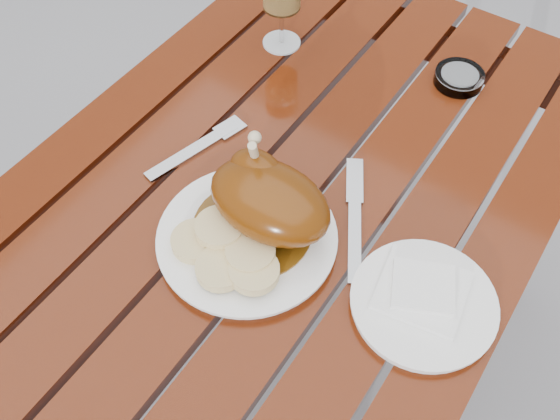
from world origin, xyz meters
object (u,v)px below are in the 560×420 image
(table, at_px, (289,288))
(side_plate, at_px, (423,304))
(wine_glass, at_px, (282,5))
(ashtray, at_px, (459,78))
(dinner_plate, at_px, (247,239))

(table, height_order, side_plate, side_plate)
(wine_glass, bearing_deg, ashtray, 14.88)
(table, relative_size, ashtray, 13.09)
(dinner_plate, relative_size, ashtray, 3.01)
(dinner_plate, distance_m, side_plate, 0.28)
(side_plate, xyz_separation_m, ashtray, (-0.15, 0.46, 0.00))
(dinner_plate, xyz_separation_m, side_plate, (0.27, 0.05, -0.00))
(wine_glass, height_order, side_plate, wine_glass)
(dinner_plate, bearing_deg, ashtray, 77.02)
(table, bearing_deg, side_plate, -18.54)
(wine_glass, height_order, ashtray, wine_glass)
(table, distance_m, ashtray, 0.55)
(table, xyz_separation_m, ashtray, (0.13, 0.37, 0.39))
(dinner_plate, xyz_separation_m, ashtray, (0.12, 0.51, 0.00))
(dinner_plate, height_order, side_plate, same)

